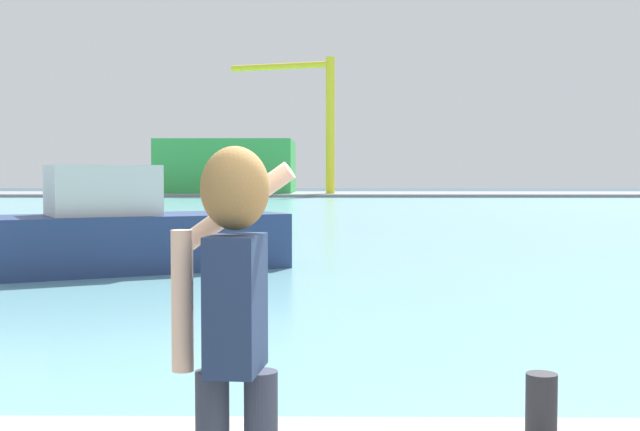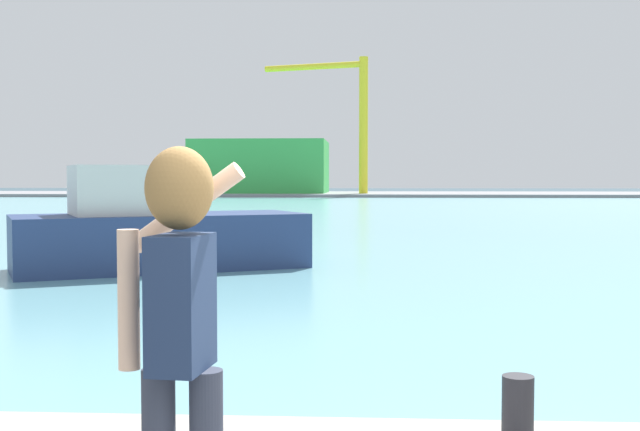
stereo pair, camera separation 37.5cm
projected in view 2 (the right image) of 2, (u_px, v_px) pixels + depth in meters
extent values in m
plane|color=#334751|center=(371.00, 210.00, 53.25)|extent=(220.00, 220.00, 0.00)
cube|color=#6BA8B2|center=(371.00, 208.00, 55.24)|extent=(140.00, 100.00, 0.02)
cube|color=gray|center=(369.00, 194.00, 95.12)|extent=(140.00, 20.00, 0.35)
cube|color=#1E2D4C|center=(181.00, 302.00, 3.29)|extent=(0.24, 0.36, 0.56)
sphere|color=#E0B293|center=(180.00, 191.00, 3.27)|extent=(0.22, 0.22, 0.22)
ellipsoid|color=olive|center=(179.00, 188.00, 3.24)|extent=(0.28, 0.26, 0.34)
cylinder|color=#E0B293|center=(129.00, 300.00, 3.30)|extent=(0.09, 0.09, 0.58)
cylinder|color=#E0B293|center=(187.00, 208.00, 3.49)|extent=(0.53, 0.14, 0.40)
cube|color=black|center=(195.00, 169.00, 3.60)|extent=(0.02, 0.07, 0.14)
cylinder|color=black|center=(518.00, 411.00, 4.81)|extent=(0.19, 0.19, 0.42)
cube|color=navy|center=(161.00, 241.00, 18.59)|extent=(7.02, 5.27, 1.27)
cube|color=silver|center=(124.00, 190.00, 18.20)|extent=(2.92, 2.76, 1.12)
cube|color=green|center=(262.00, 167.00, 95.92)|extent=(15.58, 12.65, 6.18)
cylinder|color=yellow|center=(363.00, 125.00, 89.91)|extent=(1.00, 1.00, 15.31)
cylinder|color=yellow|center=(314.00, 67.00, 91.73)|extent=(11.69, 4.29, 0.70)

